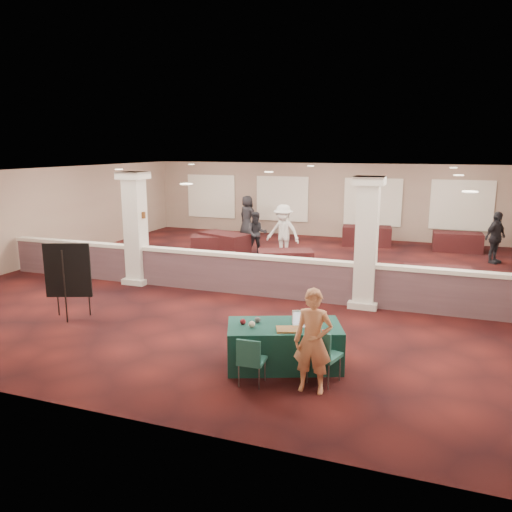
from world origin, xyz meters
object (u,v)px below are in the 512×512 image
(conf_chair_main, at_px, (322,352))
(far_table_front_left, at_px, (214,245))
(conf_chair_side, at_px, (251,358))
(easel_board, at_px, (68,271))
(woman, at_px, (313,341))
(attendee_b, at_px, (283,232))
(attendee_d, at_px, (247,216))
(far_table_back_left, at_px, (225,243))
(attendee_c, at_px, (495,238))
(far_table_back_right, at_px, (457,242))
(far_table_front_right, at_px, (437,281))
(far_table_back_center, at_px, (367,236))
(attendee_a, at_px, (257,233))
(near_table, at_px, (284,345))
(far_table_front_center, at_px, (285,261))

(conf_chair_main, relative_size, far_table_front_left, 0.59)
(conf_chair_side, bearing_deg, easel_board, 158.28)
(woman, bearing_deg, conf_chair_side, -171.71)
(attendee_b, bearing_deg, attendee_d, 134.79)
(woman, distance_m, far_table_back_left, 11.00)
(far_table_back_left, bearing_deg, attendee_c, 9.73)
(conf_chair_main, height_order, far_table_back_right, conf_chair_main)
(conf_chair_side, height_order, far_table_front_right, conf_chair_side)
(far_table_back_left, relative_size, attendee_b, 0.97)
(far_table_front_right, relative_size, far_table_back_center, 0.92)
(far_table_back_right, bearing_deg, conf_chair_side, -105.40)
(far_table_back_right, bearing_deg, easel_board, -127.59)
(far_table_front_right, height_order, attendee_c, attendee_c)
(conf_chair_side, height_order, attendee_d, attendee_d)
(conf_chair_main, distance_m, easel_board, 6.29)
(far_table_back_left, height_order, attendee_a, attendee_a)
(far_table_front_left, bearing_deg, attendee_b, 0.00)
(far_table_front_right, distance_m, far_table_back_left, 8.03)
(conf_chair_side, bearing_deg, attendee_b, 100.73)
(far_table_front_left, relative_size, far_table_back_left, 0.89)
(far_table_back_center, bearing_deg, attendee_d, 174.63)
(near_table, xyz_separation_m, conf_chair_side, (-0.29, -0.95, 0.11))
(far_table_back_right, distance_m, attendee_c, 2.10)
(near_table, relative_size, attendee_c, 1.14)
(far_table_back_center, xyz_separation_m, attendee_d, (-5.32, 0.50, 0.51))
(conf_chair_side, bearing_deg, near_table, 69.97)
(far_table_front_left, distance_m, far_table_back_left, 0.40)
(conf_chair_main, distance_m, far_table_back_right, 12.71)
(attendee_d, bearing_deg, near_table, 139.13)
(easel_board, height_order, attendee_d, attendee_d)
(conf_chair_main, bearing_deg, conf_chair_side, -139.82)
(conf_chair_main, bearing_deg, woman, -89.50)
(easel_board, xyz_separation_m, far_table_front_center, (3.40, 5.91, -0.78))
(near_table, distance_m, woman, 1.14)
(easel_board, bearing_deg, far_table_front_center, 39.27)
(far_table_back_left, xyz_separation_m, far_table_back_center, (4.79, 3.30, 0.01))
(far_table_front_left, bearing_deg, far_table_back_left, 29.82)
(easel_board, height_order, far_table_back_center, easel_board)
(woman, bearing_deg, far_table_back_right, 76.66)
(attendee_b, bearing_deg, far_table_back_center, 64.13)
(easel_board, bearing_deg, attendee_b, 49.36)
(easel_board, xyz_separation_m, woman, (6.06, -1.55, -0.27))
(attendee_a, bearing_deg, attendee_d, 92.08)
(far_table_front_left, bearing_deg, attendee_d, 92.66)
(attendee_c, bearing_deg, far_table_front_center, 157.67)
(near_table, height_order, attendee_b, attendee_b)
(attendee_a, height_order, attendee_d, attendee_d)
(attendee_d, bearing_deg, far_table_front_right, 165.69)
(near_table, height_order, conf_chair_side, conf_chair_side)
(near_table, height_order, attendee_c, attendee_c)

